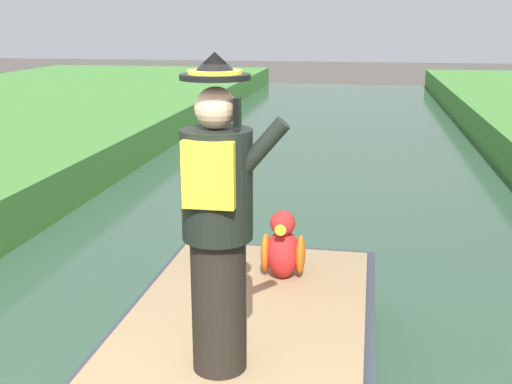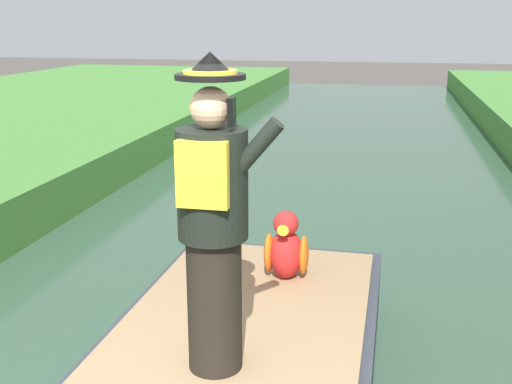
{
  "view_description": "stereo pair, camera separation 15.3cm",
  "coord_description": "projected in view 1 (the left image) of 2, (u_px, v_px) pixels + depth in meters",
  "views": [
    {
      "loc": [
        0.75,
        -2.64,
        2.72
      ],
      "look_at": [
        0.08,
        1.34,
        1.61
      ],
      "focal_mm": 44.09,
      "sensor_mm": 36.0,
      "label": 1
    },
    {
      "loc": [
        0.9,
        -2.61,
        2.72
      ],
      "look_at": [
        0.08,
        1.34,
        1.61
      ],
      "focal_mm": 44.09,
      "sensor_mm": 36.0,
      "label": 2
    }
  ],
  "objects": [
    {
      "name": "parrot_plush",
      "position": [
        283.0,
        249.0,
        5.01
      ],
      "size": [
        0.36,
        0.35,
        0.57
      ],
      "color": "red",
      "rests_on": "boat"
    },
    {
      "name": "person_pirate",
      "position": [
        218.0,
        220.0,
        3.52
      ],
      "size": [
        0.61,
        0.42,
        1.85
      ],
      "rotation": [
        0.0,
        0.0,
        0.3
      ],
      "color": "black",
      "rests_on": "boat"
    }
  ]
}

